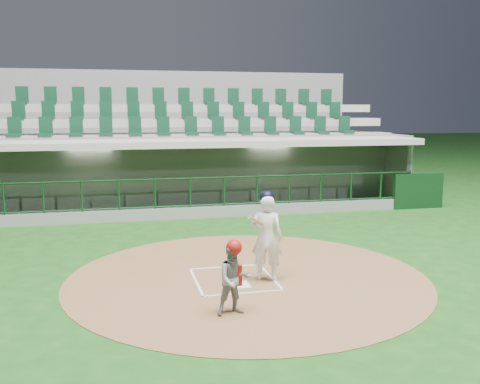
% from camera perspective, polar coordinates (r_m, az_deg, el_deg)
% --- Properties ---
extents(ground, '(120.00, 120.00, 0.00)m').
position_cam_1_polar(ground, '(10.99, -1.01, -8.88)').
color(ground, '#154213').
rests_on(ground, ground).
extents(dirt_circle, '(7.20, 7.20, 0.01)m').
position_cam_1_polar(dirt_circle, '(10.86, 0.78, -9.05)').
color(dirt_circle, brown).
rests_on(dirt_circle, ground).
extents(home_plate, '(0.43, 0.43, 0.02)m').
position_cam_1_polar(home_plate, '(10.33, -0.18, -9.91)').
color(home_plate, silver).
rests_on(home_plate, dirt_circle).
extents(batter_box_chalk, '(1.55, 1.80, 0.01)m').
position_cam_1_polar(batter_box_chalk, '(10.70, -0.67, -9.27)').
color(batter_box_chalk, white).
rests_on(batter_box_chalk, ground).
extents(dugout_structure, '(16.40, 3.70, 3.00)m').
position_cam_1_polar(dugout_structure, '(18.35, -6.07, 1.29)').
color(dugout_structure, slate).
rests_on(dugout_structure, ground).
extents(seating_deck, '(17.00, 6.72, 5.15)m').
position_cam_1_polar(seating_deck, '(21.35, -7.17, 3.55)').
color(seating_deck, slate).
rests_on(seating_deck, ground).
extents(batter, '(0.91, 0.96, 1.78)m').
position_cam_1_polar(batter, '(10.44, 2.86, -4.67)').
color(batter, white).
rests_on(batter, dirt_circle).
extents(catcher, '(0.62, 0.50, 1.25)m').
position_cam_1_polar(catcher, '(8.79, -0.65, -9.12)').
color(catcher, gray).
rests_on(catcher, dirt_circle).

